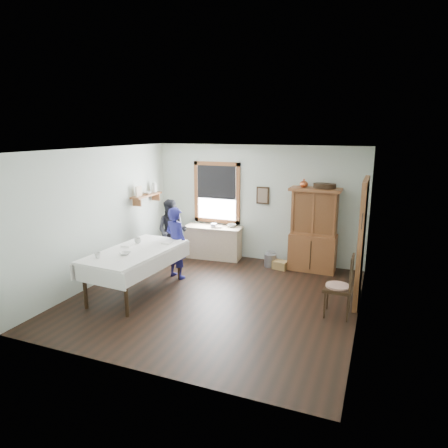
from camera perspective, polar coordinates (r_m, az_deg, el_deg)
The scene contains 20 objects.
room at distance 7.09m, azimuth -1.28°, elevation -0.39°, with size 5.01×5.01×2.70m.
window at distance 9.65m, azimuth -1.03°, elevation 4.95°, with size 1.18×0.07×1.48m.
doorway at distance 7.43m, azimuth 19.18°, elevation -2.00°, with size 0.09×1.14×2.22m.
wall_shelf at distance 9.48m, azimuth -10.91°, elevation 4.23°, with size 0.24×1.00×0.44m.
framed_picture at distance 9.27m, azimuth 5.55°, elevation 4.08°, with size 0.30×0.04×0.40m, color black.
rug_beater at distance 6.77m, azimuth 19.24°, elevation 1.41°, with size 0.27×0.27×0.01m, color black.
work_counter at distance 9.62m, azimuth -1.53°, elevation -2.61°, with size 1.36×0.52×0.78m, color #CCB38D.
china_hutch at distance 8.85m, azimuth 12.66°, elevation -0.84°, with size 1.07×0.51×1.83m, color #995B2F.
dining_table at distance 7.76m, azimuth -12.44°, elevation -6.63°, with size 1.11×2.11×0.84m, color white.
spindle_chair at distance 6.90m, azimuth 16.02°, elevation -8.43°, with size 0.49×0.49×1.07m, color black.
pail at distance 9.15m, azimuth 6.63°, elevation -5.15°, with size 0.27×0.27×0.29m, color gray.
wicker_basket at distance 9.02m, azimuth 8.03°, elevation -5.81°, with size 0.32×0.22×0.19m, color olive.
woman_blue at distance 8.33m, azimuth -6.84°, elevation -3.04°, with size 0.51×0.33×1.40m, color navy.
figure_dark at distance 9.35m, azimuth -7.40°, elevation -1.33°, with size 0.66×0.52×1.36m, color black.
table_cup_a at distance 8.05m, azimuth -12.21°, elevation -2.34°, with size 0.14×0.14×0.11m, color silver.
table_cup_b at distance 7.32m, azimuth -17.64°, elevation -4.28°, with size 0.11×0.11×0.10m, color silver.
table_bowl at distance 7.39m, azimuth -13.95°, elevation -4.09°, with size 0.20×0.20×0.05m, color silver.
counter_book at distance 9.46m, azimuth -1.44°, elevation -0.38°, with size 0.16×0.22×0.02m, color #7A6551.
counter_bowl at distance 9.47m, azimuth 1.10°, elevation -0.22°, with size 0.21×0.21×0.07m, color silver.
shelf_bowl at distance 9.48m, azimuth -10.87°, elevation 4.39°, with size 0.22×0.22×0.05m, color silver.
Camera 1 is at (2.70, -6.33, 3.03)m, focal length 32.00 mm.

